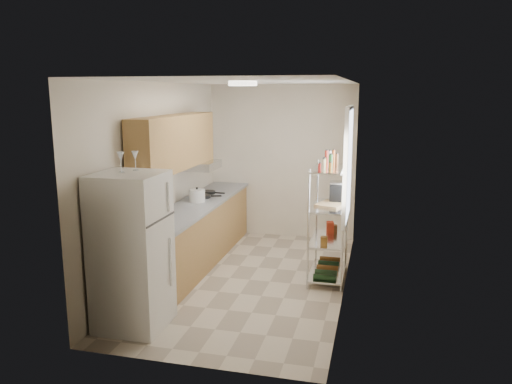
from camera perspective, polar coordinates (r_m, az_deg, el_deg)
room at (r=6.43m, az=-0.76°, el=0.86°), size 2.52×4.42×2.62m
counter_run at (r=7.30m, az=-6.89°, el=-4.76°), size 0.63×3.51×0.90m
upper_cabinets at (r=6.79m, az=-9.25°, el=5.63°), size 0.33×2.20×0.72m
range_hood at (r=7.56m, az=-6.40°, el=3.07°), size 0.50×0.60×0.12m
window at (r=6.54m, az=10.48°, el=3.08°), size 0.06×1.00×1.46m
bakers_rack at (r=6.58m, az=8.40°, el=-0.71°), size 0.45×0.90×1.73m
ceiling_dome at (r=6.03m, az=-1.52°, el=12.30°), size 0.34×0.34×0.05m
refrigerator at (r=5.42m, az=-14.02°, el=-6.59°), size 0.69×0.69×1.66m
wine_glass_a at (r=5.37m, az=-13.63°, el=3.49°), size 0.07×0.07×0.21m
wine_glass_b at (r=5.27m, az=-15.18°, el=3.31°), size 0.08×0.08×0.21m
rice_cooker at (r=7.29m, az=-6.75°, el=-0.41°), size 0.23×0.23×0.19m
frying_pan_large at (r=7.58m, az=-6.15°, el=-0.49°), size 0.32×0.32×0.04m
frying_pan_small at (r=7.87m, az=-5.48°, el=-0.04°), size 0.23×0.23×0.05m
cutting_board at (r=6.63m, az=8.62°, el=-1.37°), size 0.43×0.49×0.03m
espresso_machine at (r=6.78m, az=9.10°, el=-0.01°), size 0.18×0.25×0.28m
storage_bag at (r=6.99m, az=8.47°, el=-3.99°), size 0.12×0.15×0.15m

